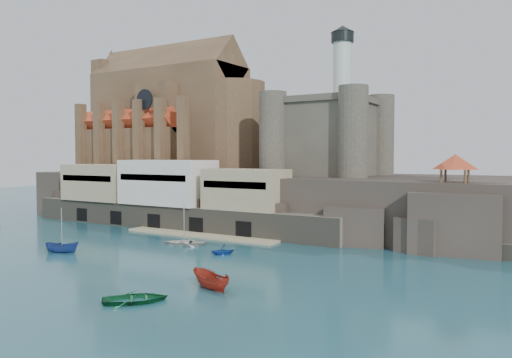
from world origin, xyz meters
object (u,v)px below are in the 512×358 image
object	(u,v)px
castle_keep	(329,133)
boat_2	(62,252)
church	(173,121)
pavilion	(455,164)

from	to	relation	value
castle_keep	boat_2	size ratio (longest dim) A/B	5.90
church	pavilion	distance (m)	68.65
church	castle_keep	distance (m)	40.39
castle_keep	church	bearing A→B (deg)	178.89
church	castle_keep	size ratio (longest dim) A/B	1.60
castle_keep	boat_2	world-z (taller)	castle_keep
castle_keep	pavilion	distance (m)	30.50
church	pavilion	size ratio (longest dim) A/B	7.34
castle_keep	boat_2	bearing A→B (deg)	-116.12
church	pavilion	world-z (taller)	church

